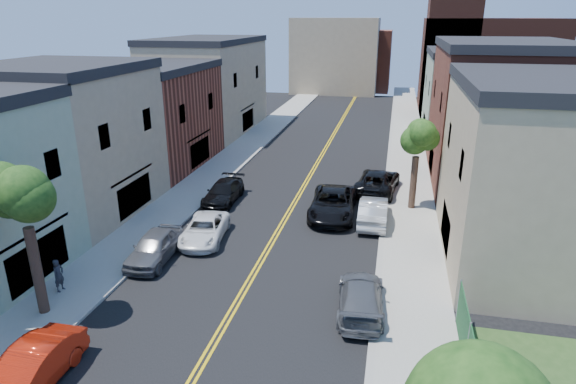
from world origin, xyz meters
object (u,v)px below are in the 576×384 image
Objects in this scene: red_sedan at (30,371)px; pedestrian_left at (59,275)px; black_car_left at (224,192)px; black_suv_lane at (333,204)px; grey_car_left at (155,247)px; silver_car_right at (373,211)px; grey_car_right at (361,297)px; black_car_right at (373,214)px; dark_car_right_far at (378,181)px; white_pickup at (205,229)px.

red_sedan is 2.92× the size of pedestrian_left.
black_suv_lane is (7.75, -0.90, 0.14)m from black_car_left.
grey_car_left is 0.94× the size of silver_car_right.
grey_car_right is 0.80× the size of black_suv_lane.
grey_car_left is 13.15m from black_car_right.
black_suv_lane reaches higher than dark_car_right_far.
grey_car_left is at bearing -30.60° from pedestrian_left.
dark_car_right_far is 0.97× the size of black_suv_lane.
black_suv_lane reaches higher than black_car_right.
grey_car_right is 0.99× the size of silver_car_right.
dark_car_right_far reaches higher than black_car_left.
black_suv_lane is at bearing -80.06° from grey_car_right.
white_pickup is 8.52m from black_suv_lane.
black_car_right is (11.00, 7.20, -0.08)m from grey_car_left.
black_car_right is 6.20m from dark_car_right_far.
pedestrian_left is (-3.42, -13.00, 0.23)m from black_car_left.
pedestrian_left is (-13.78, -11.18, 0.24)m from black_car_right.
white_pickup is at bearing -33.75° from grey_car_right.
white_pickup is 1.17× the size of black_car_right.
grey_car_left reaches higher than black_car_right.
black_car_left is (0.39, 18.71, -0.05)m from red_sedan.
black_car_right is 2.77m from black_suv_lane.
pedestrian_left is at bearing 36.40° from black_car_right.
black_car_left is 10.52m from black_car_right.
pedestrian_left is at bearing -105.46° from black_car_left.
red_sedan is at bearing 54.85° from black_car_right.
dark_car_right_far is (0.00, 5.92, 0.02)m from silver_car_right.
white_pickup is 10.29m from black_car_right.
dark_car_right_far is (0.00, 6.20, 0.13)m from black_car_right.
grey_car_right is 0.82× the size of dark_car_right_far.
silver_car_right reaches higher than red_sedan.
grey_car_right is 10.90m from black_suv_lane.
grey_car_left reaches higher than red_sedan.
white_pickup is 8.19m from pedestrian_left.
white_pickup is (1.41, 12.59, -0.10)m from red_sedan.
black_suv_lane reaches higher than black_car_left.
grey_car_right is at bearing 32.70° from red_sedan.
grey_car_left is at bearing -138.23° from black_suv_lane.
grey_car_right is 9.66m from black_car_right.
silver_car_right is at bearing 96.54° from dark_car_right_far.
red_sedan is 1.13× the size of black_car_right.
red_sedan is 0.78× the size of dark_car_right_far.
black_car_left is 7.80m from black_suv_lane.
grey_car_left is at bearing -16.52° from grey_car_right.
grey_car_right is at bearing -79.35° from pedestrian_left.
dark_car_right_far is at bearing 48.13° from grey_car_left.
grey_car_right is at bearing 89.49° from silver_car_right.
white_pickup is 1.04× the size of grey_car_left.
red_sedan is at bearing -116.88° from black_suv_lane.
white_pickup is 3.34m from grey_car_left.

